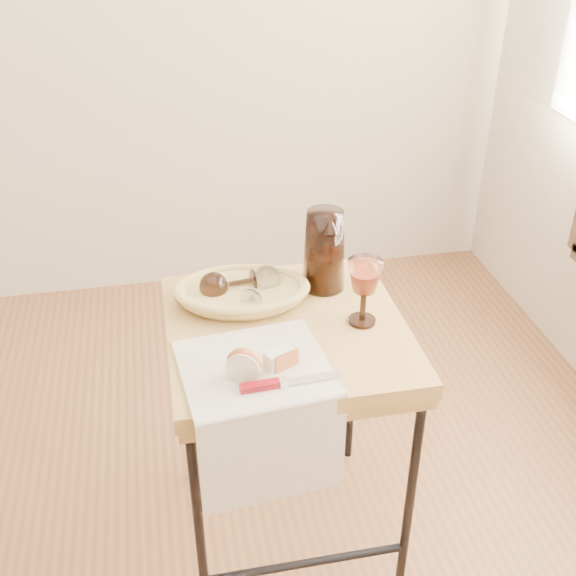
{
  "coord_description": "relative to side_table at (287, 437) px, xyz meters",
  "views": [
    {
      "loc": [
        0.26,
        -1.14,
        1.74
      ],
      "look_at": [
        0.54,
        0.24,
        0.87
      ],
      "focal_mm": 44.11,
      "sensor_mm": 36.0,
      "label": 1
    }
  ],
  "objects": [
    {
      "name": "pitcher",
      "position": [
        0.13,
        0.16,
        0.48
      ],
      "size": [
        0.16,
        0.24,
        0.26
      ],
      "primitive_type": null,
      "rotation": [
        0.0,
        0.0,
        -0.03
      ],
      "color": "black",
      "rests_on": "side_table"
    },
    {
      "name": "apple_half",
      "position": [
        -0.13,
        -0.18,
        0.42
      ],
      "size": [
        0.09,
        0.07,
        0.08
      ],
      "primitive_type": "ellipsoid",
      "rotation": [
        0.0,
        0.0,
        -0.37
      ],
      "color": "red",
      "rests_on": "tea_towel"
    },
    {
      "name": "goblet_lying_b",
      "position": [
        -0.05,
        0.11,
        0.42
      ],
      "size": [
        0.12,
        0.14,
        0.07
      ],
      "primitive_type": null,
      "rotation": [
        0.0,
        0.0,
        1.01
      ],
      "color": "white",
      "rests_on": "bread_basket"
    },
    {
      "name": "table_knife",
      "position": [
        -0.04,
        -0.23,
        0.39
      ],
      "size": [
        0.22,
        0.04,
        0.02
      ],
      "primitive_type": null,
      "rotation": [
        0.0,
        0.0,
        0.06
      ],
      "color": "silver",
      "rests_on": "tea_towel"
    },
    {
      "name": "apple_wedge",
      "position": [
        -0.05,
        -0.16,
        0.4
      ],
      "size": [
        0.07,
        0.06,
        0.04
      ],
      "primitive_type": "cube",
      "rotation": [
        0.0,
        0.0,
        0.43
      ],
      "color": "#EAE4C5",
      "rests_on": "tea_towel"
    },
    {
      "name": "side_table",
      "position": [
        0.0,
        0.0,
        0.0
      ],
      "size": [
        0.59,
        0.59,
        0.75
      ],
      "primitive_type": null,
      "rotation": [
        0.0,
        0.0,
        -0.0
      ],
      "color": "brown",
      "rests_on": "floor"
    },
    {
      "name": "goblet_lying_a",
      "position": [
        -0.12,
        0.14,
        0.42
      ],
      "size": [
        0.13,
        0.09,
        0.07
      ],
      "primitive_type": null,
      "rotation": [
        0.0,
        0.0,
        3.26
      ],
      "color": "#351E14",
      "rests_on": "bread_basket"
    },
    {
      "name": "tea_towel",
      "position": [
        -0.1,
        -0.15,
        0.38
      ],
      "size": [
        0.36,
        0.33,
        0.01
      ],
      "primitive_type": "cube",
      "rotation": [
        0.0,
        0.0,
        0.1
      ],
      "color": "silver",
      "rests_on": "side_table"
    },
    {
      "name": "bread_basket",
      "position": [
        -0.09,
        0.13,
        0.4
      ],
      "size": [
        0.33,
        0.24,
        0.05
      ],
      "primitive_type": null,
      "rotation": [
        0.0,
        0.0,
        -0.1
      ],
      "color": "#A5863C",
      "rests_on": "side_table"
    },
    {
      "name": "wine_goblet",
      "position": [
        0.19,
        -0.02,
        0.46
      ],
      "size": [
        0.11,
        0.11,
        0.18
      ],
      "primitive_type": null,
      "rotation": [
        0.0,
        0.0,
        -0.29
      ],
      "color": "white",
      "rests_on": "side_table"
    }
  ]
}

